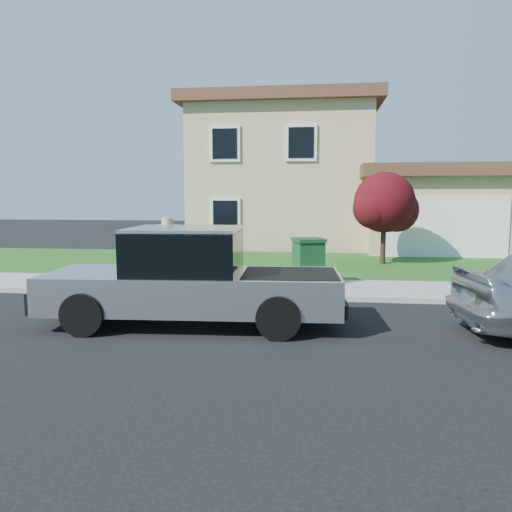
{
  "coord_description": "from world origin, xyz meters",
  "views": [
    {
      "loc": [
        1.83,
        -8.57,
        2.4
      ],
      "look_at": [
        0.55,
        1.36,
        1.2
      ],
      "focal_mm": 35.0,
      "sensor_mm": 36.0,
      "label": 1
    }
  ],
  "objects": [
    {
      "name": "ground",
      "position": [
        0.0,
        0.0,
        0.0
      ],
      "size": [
        80.0,
        80.0,
        0.0
      ],
      "primitive_type": "plane",
      "color": "black",
      "rests_on": "ground"
    },
    {
      "name": "curb",
      "position": [
        1.0,
        2.9,
        0.06
      ],
      "size": [
        40.0,
        0.2,
        0.12
      ],
      "primitive_type": "cube",
      "color": "gray",
      "rests_on": "ground"
    },
    {
      "name": "sidewalk",
      "position": [
        1.0,
        4.0,
        0.07
      ],
      "size": [
        40.0,
        2.0,
        0.15
      ],
      "primitive_type": "cube",
      "color": "gray",
      "rests_on": "ground"
    },
    {
      "name": "lawn",
      "position": [
        1.0,
        8.5,
        0.05
      ],
      "size": [
        40.0,
        7.0,
        0.1
      ],
      "primitive_type": "cube",
      "color": "#1C4B15",
      "rests_on": "ground"
    },
    {
      "name": "house",
      "position": [
        1.31,
        16.38,
        3.17
      ],
      "size": [
        14.0,
        11.3,
        6.85
      ],
      "color": "tan",
      "rests_on": "ground"
    },
    {
      "name": "pickup_truck",
      "position": [
        -0.53,
        0.37,
        0.85
      ],
      "size": [
        5.67,
        2.26,
        1.83
      ],
      "rotation": [
        0.0,
        0.0,
        0.06
      ],
      "color": "black",
      "rests_on": "ground"
    },
    {
      "name": "woman",
      "position": [
        -1.37,
        1.61,
        0.92
      ],
      "size": [
        0.67,
        0.47,
        1.95
      ],
      "rotation": [
        0.0,
        0.0,
        3.19
      ],
      "color": "tan",
      "rests_on": "ground"
    },
    {
      "name": "ornamental_tree",
      "position": [
        4.01,
        8.81,
        2.1
      ],
      "size": [
        2.28,
        2.05,
        3.13
      ],
      "color": "black",
      "rests_on": "lawn"
    },
    {
      "name": "trash_bin",
      "position": [
        1.54,
        4.21,
        0.75
      ],
      "size": [
        0.95,
        1.02,
        1.18
      ],
      "rotation": [
        0.0,
        0.0,
        0.33
      ],
      "color": "#113E19",
      "rests_on": "sidewalk"
    }
  ]
}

